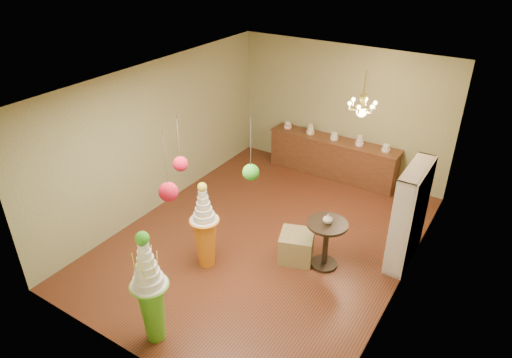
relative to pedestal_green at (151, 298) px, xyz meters
The scene contains 17 objects.
floor 2.94m from the pedestal_green, 88.13° to the left, with size 6.50×6.50×0.00m, color #542717.
ceiling 3.65m from the pedestal_green, 88.13° to the left, with size 6.50×6.50×0.00m, color white.
wall_back 6.15m from the pedestal_green, 89.13° to the left, with size 5.00×0.04×3.00m, color #959667.
wall_front 0.87m from the pedestal_green, 76.89° to the right, with size 5.00×0.04×3.00m, color #959667.
wall_left 3.81m from the pedestal_green, 130.18° to the left, with size 0.04×6.50×3.00m, color #959667.
wall_right 3.93m from the pedestal_green, 47.70° to the left, with size 0.04×6.50×3.00m, color #959667.
pedestal_green is the anchor object (origin of this frame).
pedestal_orange 1.73m from the pedestal_green, 103.08° to the left, with size 0.59×0.59×1.61m.
burlap_riser 2.81m from the pedestal_green, 72.05° to the left, with size 0.57×0.57×0.52m, color olive.
sideboard 5.83m from the pedestal_green, 89.08° to the left, with size 3.04×0.54×1.16m.
shelving_unit 4.39m from the pedestal_green, 56.33° to the left, with size 0.33×1.20×1.80m.
round_table 3.05m from the pedestal_green, 63.73° to the left, with size 0.81×0.81×0.88m.
vase 3.06m from the pedestal_green, 63.73° to the left, with size 0.17×0.17×0.17m, color beige.
pom_red_left 1.51m from the pedestal_green, 89.94° to the left, with size 0.26×0.26×0.99m.
pom_green_mid 2.20m from the pedestal_green, 70.32° to the left, with size 0.24×0.24×1.01m.
pom_red_right 1.87m from the pedestal_green, 100.82° to the left, with size 0.21×0.21×0.82m.
chandelier 4.78m from the pedestal_green, 75.25° to the left, with size 0.72×0.72×0.85m.
Camera 1 is at (3.59, -5.99, 5.14)m, focal length 32.00 mm.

